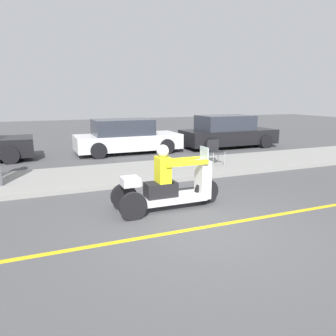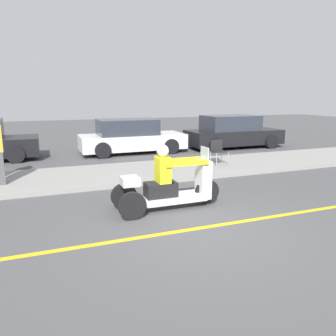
{
  "view_description": "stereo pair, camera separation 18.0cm",
  "coord_description": "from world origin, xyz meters",
  "px_view_note": "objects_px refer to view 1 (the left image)",
  "views": [
    {
      "loc": [
        -2.83,
        -5.08,
        2.42
      ],
      "look_at": [
        -0.22,
        1.23,
        0.92
      ],
      "focal_mm": 35.0,
      "sensor_mm": 36.0,
      "label": 1
    },
    {
      "loc": [
        -2.66,
        -5.14,
        2.42
      ],
      "look_at": [
        -0.22,
        1.23,
        0.92
      ],
      "focal_mm": 35.0,
      "sensor_mm": 36.0,
      "label": 2
    }
  ],
  "objects_px": {
    "folding_chair_curbside": "(215,149)",
    "parked_car_lot_left": "(126,137)",
    "motorcycle_trike": "(169,187)",
    "parked_car_lot_right": "(227,132)"
  },
  "relations": [
    {
      "from": "folding_chair_curbside",
      "to": "parked_car_lot_left",
      "type": "distance_m",
      "value": 4.46
    },
    {
      "from": "folding_chair_curbside",
      "to": "motorcycle_trike",
      "type": "bearing_deg",
      "value": -132.82
    },
    {
      "from": "motorcycle_trike",
      "to": "folding_chair_curbside",
      "type": "bearing_deg",
      "value": 47.18
    },
    {
      "from": "folding_chair_curbside",
      "to": "parked_car_lot_left",
      "type": "relative_size",
      "value": 0.18
    },
    {
      "from": "folding_chair_curbside",
      "to": "parked_car_lot_left",
      "type": "bearing_deg",
      "value": 117.18
    },
    {
      "from": "parked_car_lot_left",
      "to": "folding_chair_curbside",
      "type": "bearing_deg",
      "value": -62.82
    },
    {
      "from": "motorcycle_trike",
      "to": "folding_chair_curbside",
      "type": "xyz_separation_m",
      "value": [
        3.12,
        3.37,
        0.12
      ]
    },
    {
      "from": "parked_car_lot_left",
      "to": "parked_car_lot_right",
      "type": "height_order",
      "value": "parked_car_lot_right"
    },
    {
      "from": "folding_chair_curbside",
      "to": "parked_car_lot_left",
      "type": "xyz_separation_m",
      "value": [
        -2.04,
        3.97,
        0.06
      ]
    },
    {
      "from": "motorcycle_trike",
      "to": "folding_chair_curbside",
      "type": "relative_size",
      "value": 2.95
    }
  ]
}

